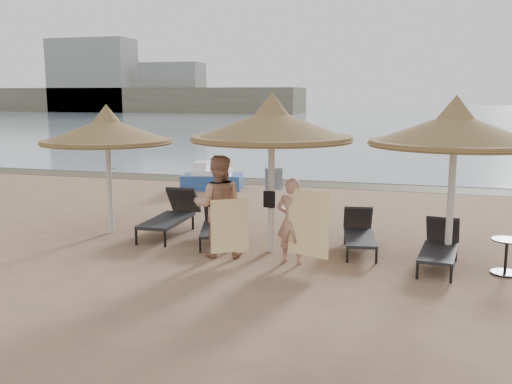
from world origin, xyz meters
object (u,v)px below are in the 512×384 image
palapa_left (107,131)px  side_table (506,258)px  person_left (218,198)px  palapa_right (455,130)px  person_right (292,214)px  pedal_boat (211,179)px  palapa_center (272,126)px  lounger_near_left (216,224)px  lounger_near_right (359,232)px  lounger_far_right (440,246)px  lounger_far_left (172,214)px

palapa_left → side_table: palapa_left is taller
side_table → person_left: size_ratio=0.27×
palapa_right → person_left: bearing=-168.8°
person_right → pedal_boat: bearing=-55.5°
palapa_left → palapa_center: palapa_center is taller
palapa_center → lounger_near_left: palapa_center is taller
lounger_near_right → side_table: bearing=-28.0°
palapa_left → lounger_near_right: (5.51, 0.12, -1.93)m
palapa_right → person_left: (-4.23, -0.84, -1.32)m
lounger_near_left → person_right: 2.30m
person_left → side_table: bearing=169.0°
side_table → person_right: size_ratio=0.34×
palapa_center → lounger_far_right: palapa_center is taller
lounger_near_left → person_right: size_ratio=1.00×
lounger_near_left → pedal_boat: 6.71m
palapa_left → side_table: bearing=-5.5°
person_right → person_left: bearing=1.5°
lounger_near_right → lounger_far_left: bearing=168.0°
pedal_boat → lounger_far_right: bearing=-55.1°
lounger_far_left → side_table: size_ratio=3.47×
palapa_right → lounger_near_right: size_ratio=1.70×
lounger_near_right → pedal_boat: bearing=122.5°
lounger_near_right → person_right: (-1.10, -1.28, 0.57)m
palapa_left → person_left: bearing=-20.3°
palapa_left → palapa_right: size_ratio=0.93×
lounger_far_right → palapa_right: bearing=68.3°
lounger_near_left → lounger_near_right: bearing=-14.5°
palapa_center → lounger_far_right: (3.18, -0.06, -2.12)m
palapa_right → side_table: bearing=-29.3°
palapa_center → side_table: palapa_center is taller
side_table → lounger_near_right: bearing=161.0°
side_table → palapa_right: bearing=150.7°
palapa_left → lounger_far_right: size_ratio=1.55×
person_left → lounger_far_left: bearing=-56.0°
lounger_near_left → person_left: 1.42m
lounger_near_left → lounger_near_right: (3.00, 0.12, -0.00)m
palapa_left → lounger_far_right: palapa_left is taller
palapa_left → lounger_far_left: size_ratio=1.34×
lounger_far_left → person_left: bearing=-43.1°
lounger_far_left → pedal_boat: (-1.26, 5.92, -0.10)m
side_table → person_right: person_right is taller
lounger_far_right → pedal_boat: bearing=141.9°
palapa_left → palapa_right: bearing=-2.0°
lounger_near_left → person_left: (0.44, -1.10, 0.78)m
lounger_far_left → pedal_boat: bearing=100.5°
palapa_left → person_right: palapa_left is taller
person_left → pedal_boat: size_ratio=1.08×
lounger_near_left → person_left: bearing=-84.7°
palapa_right → lounger_far_right: palapa_right is taller
palapa_center → palapa_right: size_ratio=1.02×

